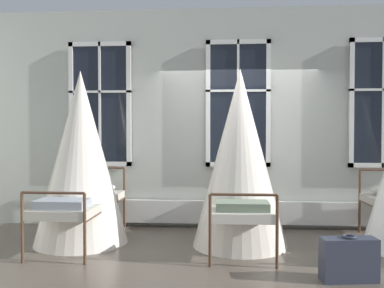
# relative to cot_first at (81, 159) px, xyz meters

# --- Properties ---
(ground) EXTENTS (17.92, 17.92, 0.00)m
(ground) POSITION_rel_cot_first_xyz_m (2.18, -0.09, -1.14)
(ground) COLOR brown
(back_wall_with_windows) EXTENTS (9.96, 0.10, 3.48)m
(back_wall_with_windows) POSITION_rel_cot_first_xyz_m (2.18, 1.13, 0.60)
(back_wall_with_windows) COLOR #B2B7AD
(back_wall_with_windows) RESTS_ON ground
(window_bank) EXTENTS (5.44, 0.10, 2.89)m
(window_bank) POSITION_rel_cot_first_xyz_m (2.18, 1.01, -0.00)
(window_bank) COLOR black
(window_bank) RESTS_ON ground
(cot_first) EXTENTS (1.26, 1.87, 2.35)m
(cot_first) POSITION_rel_cot_first_xyz_m (0.00, 0.00, 0.00)
(cot_first) COLOR #4C3323
(cot_first) RESTS_ON ground
(cot_second) EXTENTS (1.26, 1.86, 2.36)m
(cot_second) POSITION_rel_cot_first_xyz_m (2.16, 0.01, 0.00)
(cot_second) COLOR #4C3323
(cot_second) RESTS_ON ground
(suitcase_dark) EXTENTS (0.58, 0.28, 0.47)m
(suitcase_dark) POSITION_rel_cot_first_xyz_m (3.20, -1.24, -0.92)
(suitcase_dark) COLOR #2D3342
(suitcase_dark) RESTS_ON ground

